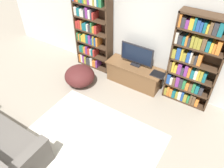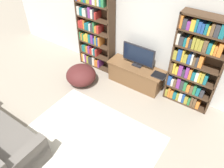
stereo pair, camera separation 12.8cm
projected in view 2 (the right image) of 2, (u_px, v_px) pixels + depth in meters
The scene contains 8 objects.
wall_back at pixel (145, 33), 4.98m from camera, with size 8.80×0.06×2.60m.
bookshelf_left at pixel (94, 30), 5.61m from camera, with size 1.02×0.30×2.09m.
bookshelf_right at pixel (194, 64), 4.49m from camera, with size 1.02×0.30×2.09m.
tv_stand at pixel (136, 75), 5.45m from camera, with size 1.42×0.49×0.54m.
television at pixel (138, 55), 5.12m from camera, with size 0.82×0.16×0.54m.
laptop at pixel (159, 75), 4.99m from camera, with size 0.31×0.25×0.03m.
area_rug at pixel (88, 142), 4.25m from camera, with size 2.58×2.00×0.02m.
beanbag_ottoman at pixel (81, 75), 5.49m from camera, with size 0.75×0.75×0.49m, color #4C1E1E.
Camera 2 is at (1.97, 0.05, 3.62)m, focal length 35.00 mm.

